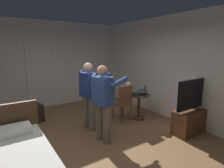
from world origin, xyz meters
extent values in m
plane|color=olive|center=(0.00, 0.00, 0.00)|extent=(6.84, 6.84, 0.00)
cube|color=silver|center=(0.00, 3.17, 1.42)|extent=(5.33, 0.12, 2.83)
cube|color=silver|center=(2.61, 0.00, 1.42)|extent=(0.12, 6.45, 2.83)
cube|color=white|center=(-0.59, 3.09, 1.02)|extent=(0.08, 0.08, 2.05)
cube|color=white|center=(0.26, 3.09, 1.02)|extent=(0.08, 0.08, 2.05)
cube|color=white|center=(-0.17, 3.09, 2.09)|extent=(0.93, 0.08, 0.08)
cube|color=white|center=(-1.33, 0.16, 0.63)|extent=(0.50, 0.34, 0.12)
cube|color=brown|center=(2.25, -0.75, 0.28)|extent=(0.99, 0.40, 0.55)
cube|color=black|center=(2.25, -0.77, 0.94)|extent=(1.16, 0.05, 0.67)
cube|color=#534469|center=(2.25, -0.74, 0.94)|extent=(1.10, 0.01, 0.61)
cylinder|color=#4C331E|center=(1.79, 0.57, 0.33)|extent=(0.08, 0.08, 0.67)
cylinder|color=#4C331E|center=(1.79, 0.57, 0.01)|extent=(0.36, 0.36, 0.03)
cylinder|color=#4C331E|center=(1.79, 0.57, 0.68)|extent=(0.59, 0.59, 0.03)
cube|color=black|center=(1.76, 0.57, 0.71)|extent=(0.38, 0.31, 0.02)
cube|color=black|center=(1.80, 0.46, 0.82)|extent=(0.37, 0.29, 0.08)
cube|color=navy|center=(1.80, 0.46, 0.82)|extent=(0.33, 0.25, 0.06)
cylinder|color=#38432D|center=(1.93, 0.49, 0.81)|extent=(0.06, 0.06, 0.22)
cylinder|color=#38432D|center=(1.93, 0.49, 0.94)|extent=(0.03, 0.03, 0.05)
cylinder|color=brown|center=(1.50, 0.94, 0.23)|extent=(0.04, 0.04, 0.45)
cylinder|color=brown|center=(1.16, 0.93, 0.23)|extent=(0.04, 0.04, 0.45)
cylinder|color=brown|center=(1.51, 0.60, 0.23)|extent=(0.04, 0.04, 0.45)
cylinder|color=brown|center=(1.17, 0.59, 0.23)|extent=(0.04, 0.04, 0.45)
cube|color=brown|center=(1.34, 0.76, 0.47)|extent=(0.43, 0.43, 0.04)
cube|color=brown|center=(1.34, 0.59, 0.74)|extent=(0.42, 0.05, 0.50)
cylinder|color=gray|center=(0.28, 0.17, 0.41)|extent=(0.15, 0.15, 0.81)
cylinder|color=gray|center=(0.32, -0.07, 0.41)|extent=(0.15, 0.15, 0.81)
cube|color=#334C8C|center=(0.30, 0.05, 1.10)|extent=(0.33, 0.46, 0.58)
sphere|color=tan|center=(0.30, 0.05, 1.51)|extent=(0.22, 0.22, 0.22)
cylinder|color=#334C8C|center=(0.35, 0.30, 1.21)|extent=(0.33, 0.14, 0.47)
cylinder|color=#334C8C|center=(0.57, -0.15, 1.28)|extent=(0.48, 0.17, 0.20)
cube|color=white|center=(0.80, -0.14, 1.22)|extent=(0.12, 0.06, 0.04)
cylinder|color=gray|center=(0.32, 0.86, 0.41)|extent=(0.15, 0.15, 0.82)
cylinder|color=gray|center=(0.34, 0.61, 0.41)|extent=(0.15, 0.15, 0.82)
cube|color=navy|center=(0.33, 0.74, 1.11)|extent=(0.30, 0.47, 0.58)
sphere|color=#D8AD8C|center=(0.33, 0.74, 1.52)|extent=(0.22, 0.22, 0.22)
cylinder|color=navy|center=(0.40, 0.99, 1.21)|extent=(0.33, 0.12, 0.47)
cylinder|color=navy|center=(0.58, 0.51, 1.31)|extent=(0.48, 0.13, 0.17)
cube|color=white|center=(0.82, 0.51, 1.27)|extent=(0.12, 0.05, 0.04)
cube|color=black|center=(-0.75, 1.95, 0.23)|extent=(0.57, 0.44, 0.46)
camera|label=1|loc=(-1.56, -3.06, 1.96)|focal=29.23mm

